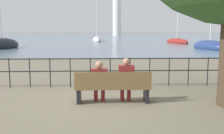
% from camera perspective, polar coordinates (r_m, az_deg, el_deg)
% --- Properties ---
extents(ground_plane, '(1000.00, 1000.00, 0.00)m').
position_cam_1_polar(ground_plane, '(7.11, 0.17, -8.05)').
color(ground_plane, '#7A705B').
extents(harbor_water, '(600.00, 300.00, 0.01)m').
position_cam_1_polar(harbor_water, '(168.11, -2.35, 7.42)').
color(harbor_water, slate).
rests_on(harbor_water, ground_plane).
extents(park_bench, '(2.09, 0.45, 0.90)m').
position_cam_1_polar(park_bench, '(6.94, 0.20, -4.68)').
color(park_bench, brown).
rests_on(park_bench, ground_plane).
extents(seated_person_left, '(0.45, 0.35, 1.18)m').
position_cam_1_polar(seated_person_left, '(6.97, -2.93, -2.89)').
color(seated_person_left, maroon).
rests_on(seated_person_left, ground_plane).
extents(seated_person_right, '(0.43, 0.35, 1.25)m').
position_cam_1_polar(seated_person_right, '(6.99, 3.26, -2.57)').
color(seated_person_right, maroon).
rests_on(seated_person_right, ground_plane).
extents(promenade_railing, '(10.04, 0.04, 1.05)m').
position_cam_1_polar(promenade_railing, '(8.95, -0.42, -0.17)').
color(promenade_railing, black).
rests_on(promenade_railing, ground_plane).
extents(sailboat_0, '(2.41, 8.99, 8.61)m').
position_cam_1_polar(sailboat_0, '(50.95, -3.46, 6.22)').
color(sailboat_0, silver).
rests_on(sailboat_0, ground_plane).
extents(sailboat_1, '(2.96, 7.26, 9.50)m').
position_cam_1_polar(sailboat_1, '(44.12, 14.61, 5.66)').
color(sailboat_1, maroon).
rests_on(sailboat_1, ground_plane).
extents(sailboat_2, '(3.85, 6.11, 13.33)m').
position_cam_1_polar(sailboat_2, '(32.10, -23.90, 4.62)').
color(sailboat_2, black).
rests_on(sailboat_2, ground_plane).
extents(sailboat_3, '(3.25, 5.98, 8.09)m').
position_cam_1_polar(sailboat_3, '(30.09, 21.48, 4.39)').
color(sailboat_3, navy).
rests_on(sailboat_3, ground_plane).
extents(harbor_lighthouse, '(4.12, 4.12, 21.76)m').
position_cam_1_polar(harbor_lighthouse, '(125.10, 1.14, 11.83)').
color(harbor_lighthouse, white).
rests_on(harbor_lighthouse, ground_plane).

